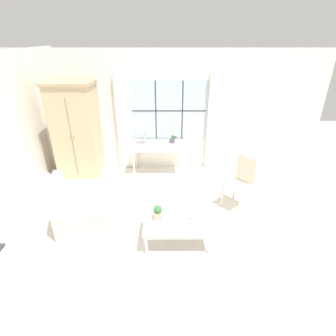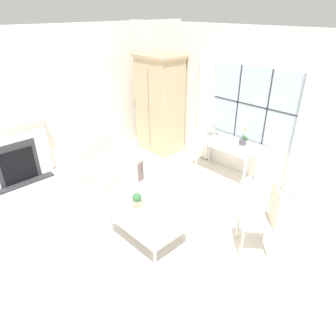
# 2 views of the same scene
# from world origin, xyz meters

# --- Properties ---
(ground_plane) EXTENTS (14.00, 14.00, 0.00)m
(ground_plane) POSITION_xyz_m (0.00, 0.00, 0.00)
(ground_plane) COLOR silver
(wall_back_windowed) EXTENTS (7.20, 0.14, 2.80)m
(wall_back_windowed) POSITION_xyz_m (0.00, 3.02, 1.38)
(wall_back_windowed) COLOR white
(wall_back_windowed) RESTS_ON ground_plane
(armoire) EXTENTS (1.02, 0.73, 2.18)m
(armoire) POSITION_xyz_m (-2.12, 2.61, 1.10)
(armoire) COLOR tan
(armoire) RESTS_ON ground_plane
(console_table) EXTENTS (1.26, 0.54, 0.77)m
(console_table) POSITION_xyz_m (-0.25, 2.67, 0.68)
(console_table) COLOR white
(console_table) RESTS_ON ground_plane
(table_lamp) EXTENTS (0.30, 0.30, 0.57)m
(table_lamp) POSITION_xyz_m (-0.55, 2.64, 1.21)
(table_lamp) COLOR silver
(table_lamp) RESTS_ON console_table
(potted_orchid) EXTENTS (0.17, 0.14, 0.40)m
(potted_orchid) POSITION_xyz_m (0.08, 2.70, 0.92)
(potted_orchid) COLOR #4C4C51
(potted_orchid) RESTS_ON console_table
(armchair_upholstered) EXTENTS (1.12, 1.20, 0.85)m
(armchair_upholstered) POSITION_xyz_m (-1.59, 0.74, 0.28)
(armchair_upholstered) COLOR beige
(armchair_upholstered) RESTS_ON ground_plane
(side_chair_wooden) EXTENTS (0.62, 0.62, 1.01)m
(side_chair_wooden) POSITION_xyz_m (1.39, 1.27, 0.57)
(side_chair_wooden) COLOR beige
(side_chair_wooden) RESTS_ON ground_plane
(coffee_table) EXTENTS (1.09, 0.73, 0.39)m
(coffee_table) POSITION_xyz_m (0.14, 0.26, 0.35)
(coffee_table) COLOR silver
(coffee_table) RESTS_ON ground_plane
(potted_plant_small) EXTENTS (0.14, 0.14, 0.24)m
(potted_plant_small) POSITION_xyz_m (-0.19, 0.33, 0.51)
(potted_plant_small) COLOR tan
(potted_plant_small) RESTS_ON coffee_table
(pillar_candle) EXTENTS (0.11, 0.11, 0.16)m
(pillar_candle) POSITION_xyz_m (0.38, 0.28, 0.45)
(pillar_candle) COLOR silver
(pillar_candle) RESTS_ON coffee_table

